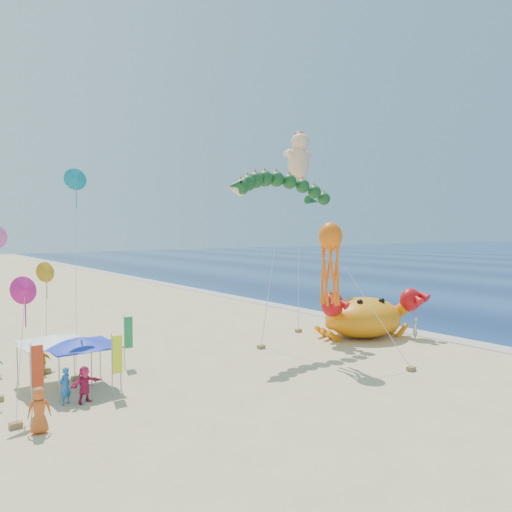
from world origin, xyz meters
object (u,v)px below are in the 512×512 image
at_px(dragon_kite, 280,191).
at_px(cherub_kite, 299,156).
at_px(canopy_blue, 81,342).
at_px(crab_inflatable, 364,316).
at_px(canopy_white, 53,339).
at_px(octopus_kite, 331,258).

bearing_deg(dragon_kite, cherub_kite, 40.35).
relative_size(cherub_kite, canopy_blue, 4.71).
bearing_deg(dragon_kite, crab_inflatable, -18.72).
height_order(crab_inflatable, canopy_white, crab_inflatable).
bearing_deg(dragon_kite, octopus_kite, -96.74).
bearing_deg(crab_inflatable, canopy_blue, 178.64).
xyz_separation_m(cherub_kite, octopus_kite, (-8.08, -12.08, -8.34)).
height_order(octopus_kite, canopy_blue, octopus_kite).
height_order(cherub_kite, canopy_blue, cherub_kite).
relative_size(crab_inflatable, cherub_kite, 0.50).
height_order(dragon_kite, canopy_blue, dragon_kite).
distance_m(octopus_kite, canopy_white, 16.63).
relative_size(cherub_kite, canopy_white, 4.77).
height_order(crab_inflatable, dragon_kite, dragon_kite).
height_order(canopy_blue, canopy_white, same).
distance_m(cherub_kite, canopy_blue, 26.70).
height_order(dragon_kite, octopus_kite, dragon_kite).
distance_m(crab_inflatable, canopy_blue, 21.44).
xyz_separation_m(crab_inflatable, cherub_kite, (0.80, 8.52, 13.22)).
bearing_deg(octopus_kite, canopy_blue, 163.95).
height_order(cherub_kite, canopy_white, cherub_kite).
bearing_deg(cherub_kite, dragon_kite, -139.65).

